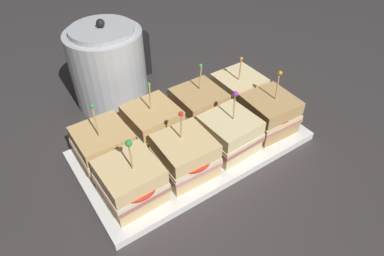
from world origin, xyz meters
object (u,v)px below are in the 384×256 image
(serving_platter, at_px, (192,145))
(sandwich_back_far_left, at_px, (104,146))
(sandwich_front_far_left, at_px, (131,181))
(sandwich_front_center_left, at_px, (185,156))
(sandwich_back_far_right, at_px, (238,90))
(sandwich_front_center_right, at_px, (229,133))
(kettle_steel, at_px, (109,67))
(sandwich_back_center_right, at_px, (199,107))
(sandwich_front_far_right, at_px, (269,114))
(sandwich_back_center_left, at_px, (153,124))

(serving_platter, distance_m, sandwich_back_far_left, 0.20)
(serving_platter, relative_size, sandwich_front_far_left, 3.35)
(serving_platter, height_order, sandwich_front_center_left, sandwich_front_center_left)
(sandwich_front_far_left, distance_m, sandwich_back_far_right, 0.38)
(sandwich_front_center_right, bearing_deg, kettle_steel, 110.97)
(sandwich_back_center_right, bearing_deg, sandwich_front_far_left, -154.21)
(sandwich_back_far_right, bearing_deg, serving_platter, -162.59)
(sandwich_back_far_right, height_order, kettle_steel, kettle_steel)
(sandwich_front_far_left, distance_m, sandwich_front_center_left, 0.12)
(sandwich_front_far_right, distance_m, sandwich_back_far_right, 0.11)
(sandwich_back_center_right, bearing_deg, kettle_steel, 120.02)
(sandwich_back_center_right, bearing_deg, sandwich_back_center_left, 176.99)
(sandwich_front_far_left, height_order, sandwich_front_center_left, sandwich_front_far_left)
(sandwich_back_center_left, height_order, kettle_steel, kettle_steel)
(sandwich_back_center_left, bearing_deg, sandwich_front_far_right, -26.52)
(sandwich_front_far_left, bearing_deg, sandwich_front_center_right, 0.33)
(sandwich_front_center_left, relative_size, sandwich_back_far_left, 0.94)
(sandwich_back_center_right, bearing_deg, sandwich_front_far_right, -43.68)
(serving_platter, relative_size, sandwich_front_center_left, 3.39)
(serving_platter, relative_size, sandwich_back_far_right, 3.58)
(serving_platter, height_order, kettle_steel, kettle_steel)
(sandwich_front_far_right, distance_m, sandwich_back_center_right, 0.16)
(sandwich_front_center_right, xyz_separation_m, sandwich_front_far_right, (0.12, -0.00, 0.00))
(sandwich_front_far_right, distance_m, sandwich_back_center_left, 0.27)
(sandwich_back_center_right, xyz_separation_m, sandwich_back_far_right, (0.12, 0.00, -0.00))
(serving_platter, bearing_deg, kettle_steel, 103.88)
(sandwich_front_far_left, bearing_deg, sandwich_back_center_right, 25.79)
(serving_platter, xyz_separation_m, sandwich_back_far_left, (-0.18, 0.06, 0.05))
(kettle_steel, bearing_deg, sandwich_front_center_left, -88.34)
(sandwich_front_far_right, bearing_deg, sandwich_back_center_right, 136.32)
(serving_platter, bearing_deg, sandwich_front_center_right, -44.01)
(sandwich_front_center_right, bearing_deg, sandwich_back_center_right, 90.52)
(sandwich_back_center_right, xyz_separation_m, kettle_steel, (-0.12, 0.22, 0.04))
(sandwich_front_far_right, bearing_deg, sandwich_front_center_right, 179.86)
(sandwich_back_far_right, bearing_deg, sandwich_front_center_right, -137.04)
(sandwich_back_far_left, bearing_deg, sandwich_front_far_left, -88.68)
(sandwich_front_center_right, distance_m, sandwich_back_far_left, 0.27)
(kettle_steel, bearing_deg, sandwich_front_far_left, -108.53)
(serving_platter, xyz_separation_m, sandwich_back_far_right, (0.18, 0.06, 0.05))
(sandwich_front_center_right, relative_size, sandwich_back_far_right, 1.05)
(sandwich_back_far_left, relative_size, sandwich_back_center_left, 1.03)
(sandwich_back_far_right, distance_m, kettle_steel, 0.33)
(sandwich_front_far_left, relative_size, sandwich_front_center_right, 1.02)
(sandwich_front_far_left, xyz_separation_m, kettle_steel, (0.11, 0.33, 0.04))
(sandwich_front_far_right, relative_size, sandwich_back_far_right, 1.10)
(sandwich_front_center_right, relative_size, sandwich_back_center_right, 0.99)
(sandwich_front_center_left, xyz_separation_m, sandwich_front_far_right, (0.23, 0.00, -0.00))
(sandwich_back_far_left, distance_m, sandwich_back_center_right, 0.24)
(sandwich_front_center_left, relative_size, sandwich_back_center_right, 0.99)
(sandwich_front_center_left, xyz_separation_m, sandwich_back_far_left, (-0.12, 0.12, -0.00))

